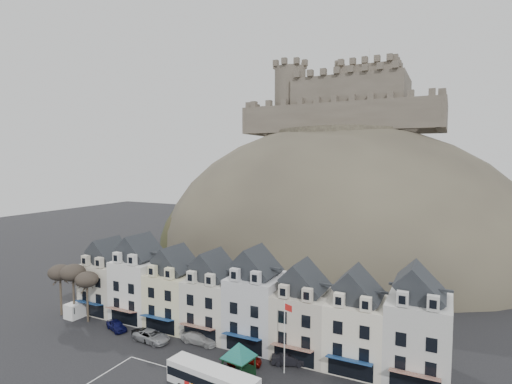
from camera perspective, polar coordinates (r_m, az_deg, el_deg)
townhouse_terrace at (r=57.81m, az=-2.78°, el=-15.16°), size 54.40×9.35×11.80m
castle_hill at (r=106.60m, az=11.87°, el=-8.93°), size 100.00×76.00×68.00m
castle at (r=111.72m, az=12.74°, el=12.37°), size 50.20×22.20×22.00m
tree_left_far at (r=71.97m, az=-26.21°, el=-10.32°), size 3.61×3.61×8.24m
tree_left_mid at (r=69.59m, az=-24.69°, el=-10.48°), size 3.78×3.78×8.64m
tree_left_near at (r=67.54m, az=-23.03°, el=-11.48°), size 3.43×3.43×7.84m
bus at (r=46.61m, az=-6.29°, el=-25.21°), size 10.97×3.69×3.04m
bus_shelter at (r=48.99m, az=-2.47°, el=-21.64°), size 6.39×6.39×4.10m
flagpole at (r=49.00m, az=4.17°, el=-19.37°), size 1.15×0.57×8.64m
white_van at (r=72.32m, az=-23.66°, el=-14.92°), size 2.35×5.11×2.30m
car_navy at (r=64.74m, az=-19.30°, el=-17.54°), size 4.53×3.08×1.43m
car_black at (r=60.83m, az=-15.90°, el=-19.02°), size 4.13×2.51×1.28m
car_silver at (r=59.79m, az=-14.69°, el=-19.31°), size 5.54×2.95×1.51m
car_white at (r=58.11m, az=-8.05°, el=-19.90°), size 5.42×2.23×1.57m
car_maroon at (r=52.38m, az=-1.64°, el=-22.83°), size 4.46×2.83×1.41m
car_charcoal at (r=52.64m, az=4.74°, el=-22.71°), size 4.49×2.90×1.40m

